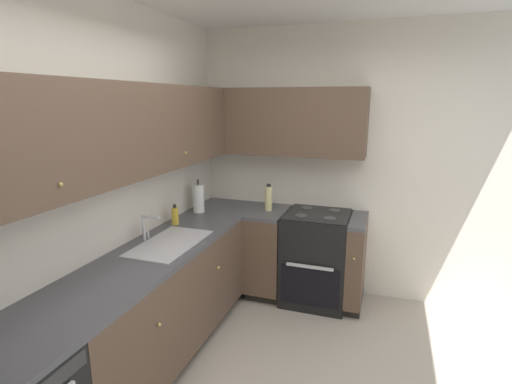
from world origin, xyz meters
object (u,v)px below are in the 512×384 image
at_px(paper_towel_roll, 199,198).
at_px(oil_bottle, 269,198).
at_px(soap_bottle, 175,216).
at_px(oven_range, 316,257).

bearing_deg(paper_towel_roll, oil_bottle, -66.60).
bearing_deg(soap_bottle, oil_bottle, -43.31).
distance_m(paper_towel_roll, oil_bottle, 0.69).
xyz_separation_m(soap_bottle, paper_towel_roll, (0.42, -0.02, 0.06)).
distance_m(soap_bottle, oil_bottle, 0.96).
bearing_deg(paper_towel_roll, oven_range, -75.43).
relative_size(soap_bottle, paper_towel_roll, 0.54).
bearing_deg(oven_range, soap_bottle, 121.82).
xyz_separation_m(oven_range, paper_towel_roll, (-0.29, 1.13, 0.58)).
xyz_separation_m(soap_bottle, oil_bottle, (0.70, -0.66, 0.05)).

